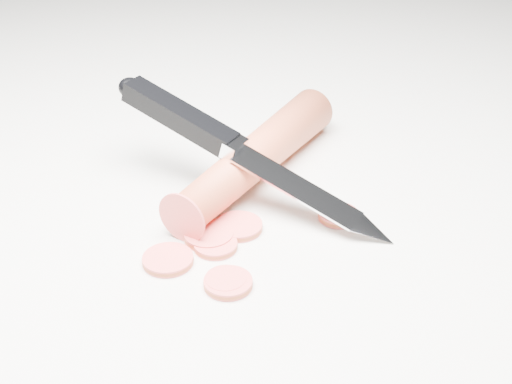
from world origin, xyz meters
name	(u,v)px	position (x,y,z in m)	size (l,w,h in m)	color
ground	(197,221)	(0.00, 0.00, 0.00)	(2.40, 2.40, 0.00)	silver
carrot	(256,156)	(0.07, 0.05, 0.02)	(0.04, 0.04, 0.22)	#CE4B2A
carrot_slice_0	(209,236)	(0.00, -0.03, 0.00)	(0.04, 0.04, 0.01)	#E74945
carrot_slice_1	(228,283)	(0.00, -0.09, 0.00)	(0.03, 0.03, 0.01)	#E74945
carrot_slice_2	(168,260)	(-0.04, -0.04, 0.00)	(0.04, 0.04, 0.01)	#E74945
carrot_slice_3	(238,226)	(0.03, -0.02, 0.00)	(0.04, 0.04, 0.01)	#E74945
carrot_slice_4	(338,215)	(0.11, -0.04, 0.00)	(0.03, 0.03, 0.01)	#E74945
carrot_slice_5	(216,245)	(0.00, -0.04, 0.00)	(0.03, 0.03, 0.01)	#E74945
carrot_slice_6	(226,281)	(0.00, -0.08, 0.00)	(0.03, 0.03, 0.01)	#E74945
kitchen_knife	(250,153)	(0.05, 0.02, 0.04)	(0.19, 0.23, 0.08)	silver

